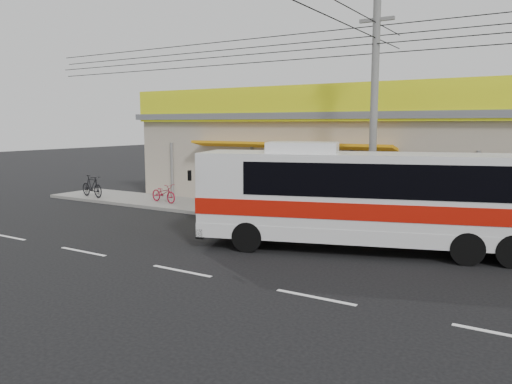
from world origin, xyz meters
TOP-DOWN VIEW (x-y plane):
  - ground at (0.00, 0.00)m, footprint 120.00×120.00m
  - sidewalk at (0.00, 6.00)m, footprint 30.00×3.20m
  - lane_markings at (0.00, -2.50)m, footprint 50.00×0.12m
  - storefront_building at (-0.01, 11.54)m, footprint 22.60×9.20m
  - coach_bus at (3.94, 2.44)m, footprint 11.27×5.66m
  - motorbike_red at (-7.93, 5.65)m, footprint 1.83×0.91m
  - motorbike_dark at (-12.38, 5.03)m, footprint 1.99×0.89m
  - utility_pole at (2.64, 5.40)m, footprint 34.00×14.00m

SIDE VIEW (x-z plane):
  - ground at x=0.00m, z-range 0.00..0.00m
  - lane_markings at x=0.00m, z-range -0.01..0.01m
  - sidewalk at x=0.00m, z-range 0.00..0.15m
  - motorbike_red at x=-7.93m, z-range 0.15..1.07m
  - motorbike_dark at x=-12.38m, z-range 0.15..1.31m
  - coach_bus at x=3.94m, z-range 0.12..3.54m
  - storefront_building at x=-0.01m, z-range -0.55..5.15m
  - utility_pole at x=2.64m, z-range 2.78..11.33m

